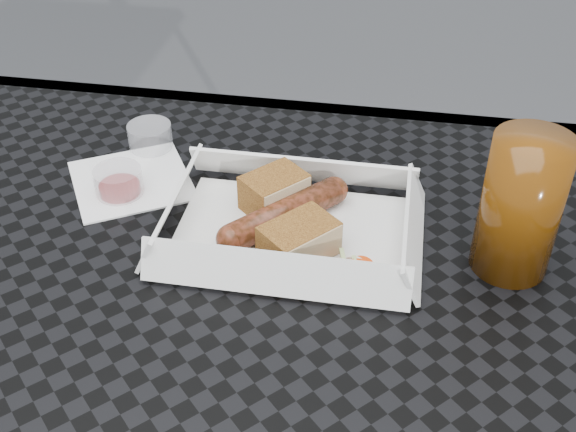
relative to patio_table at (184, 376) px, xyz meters
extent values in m
cube|color=black|center=(0.00, 0.00, 0.07)|extent=(0.80, 0.80, 0.01)
cube|color=black|center=(0.00, 0.39, 0.06)|extent=(0.80, 0.03, 0.03)
cylinder|color=black|center=(-0.35, 0.35, -0.30)|extent=(0.03, 0.03, 0.73)
cylinder|color=black|center=(0.35, 0.35, -0.30)|extent=(0.03, 0.03, 0.73)
cube|color=white|center=(0.08, 0.13, 0.08)|extent=(0.22, 0.15, 0.00)
cylinder|color=maroon|center=(0.07, 0.14, 0.09)|extent=(0.11, 0.11, 0.03)
sphere|color=maroon|center=(0.11, 0.18, 0.09)|extent=(0.03, 0.03, 0.03)
sphere|color=maroon|center=(0.03, 0.09, 0.09)|extent=(0.03, 0.03, 0.03)
cube|color=#8D5C23|center=(0.05, 0.16, 0.10)|extent=(0.07, 0.07, 0.04)
cube|color=#8D5C23|center=(0.09, 0.10, 0.10)|extent=(0.08, 0.08, 0.03)
cylinder|color=#DC3D09|center=(0.13, 0.08, 0.08)|extent=(0.02, 0.02, 0.00)
torus|color=white|center=(0.14, 0.08, 0.08)|extent=(0.02, 0.02, 0.00)
cube|color=#B2D17F|center=(0.15, 0.08, 0.08)|extent=(0.02, 0.02, 0.00)
cube|color=white|center=(-0.11, 0.19, 0.08)|extent=(0.16, 0.16, 0.00)
cylinder|color=maroon|center=(-0.11, 0.17, 0.09)|extent=(0.05, 0.05, 0.03)
cylinder|color=silver|center=(-0.11, 0.26, 0.09)|extent=(0.05, 0.05, 0.03)
cylinder|color=#522907|center=(0.28, 0.12, 0.14)|extent=(0.07, 0.07, 0.14)
camera|label=1|loc=(0.17, -0.41, 0.52)|focal=45.00mm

